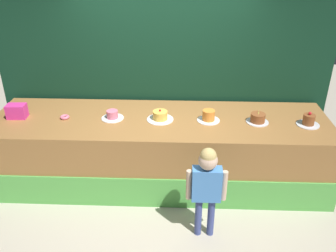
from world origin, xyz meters
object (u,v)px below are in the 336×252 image
at_px(child_figure, 207,181).
at_px(cake_far_right, 309,121).
at_px(donut, 65,117).
at_px(cake_center, 209,116).
at_px(cake_left, 160,116).
at_px(cake_right, 258,118).
at_px(cake_far_left, 112,115).
at_px(pink_box, 17,111).

bearing_deg(child_figure, cake_far_right, 36.24).
distance_m(child_figure, donut, 2.08).
xyz_separation_m(cake_center, cake_far_right, (1.25, -0.07, -0.00)).
xyz_separation_m(donut, cake_left, (1.25, 0.01, 0.03)).
height_order(donut, cake_left, cake_left).
relative_size(cake_left, cake_far_right, 1.21).
distance_m(cake_left, cake_right, 1.25).
bearing_deg(cake_far_right, cake_left, 177.82).
distance_m(cake_far_left, cake_right, 1.87).
bearing_deg(cake_right, child_figure, -124.34).
bearing_deg(cake_right, pink_box, 179.77).
distance_m(donut, cake_left, 1.25).
height_order(donut, cake_far_left, cake_far_left).
distance_m(child_figure, cake_far_right, 1.65).
relative_size(child_figure, cake_center, 3.90).
bearing_deg(cake_center, pink_box, -179.76).
bearing_deg(child_figure, cake_right, 55.66).
xyz_separation_m(child_figure, cake_far_right, (1.31, 0.96, 0.27)).
distance_m(child_figure, cake_center, 1.07).
bearing_deg(child_figure, cake_far_left, 138.51).
xyz_separation_m(cake_left, cake_right, (1.25, -0.02, 0.00)).
xyz_separation_m(cake_center, cake_right, (0.62, -0.02, -0.01)).
xyz_separation_m(pink_box, donut, (0.62, -0.00, -0.07)).
bearing_deg(cake_far_left, cake_left, -0.97).
bearing_deg(child_figure, pink_box, 157.17).
bearing_deg(pink_box, donut, -0.20).
relative_size(cake_center, cake_right, 1.03).
distance_m(cake_far_left, cake_far_right, 2.49).
distance_m(pink_box, cake_far_left, 1.25).
height_order(cake_far_left, cake_left, cake_left).
xyz_separation_m(pink_box, cake_left, (1.87, 0.01, -0.04)).
distance_m(cake_left, cake_far_right, 1.87).
bearing_deg(cake_right, cake_far_right, -4.31).
bearing_deg(donut, cake_left, 0.63).
xyz_separation_m(child_figure, cake_right, (0.69, 1.01, 0.26)).
bearing_deg(cake_right, cake_left, 178.89).
height_order(pink_box, cake_left, pink_box).
bearing_deg(cake_far_right, pink_box, 179.09).
xyz_separation_m(cake_far_left, cake_left, (0.62, -0.01, 0.01)).
distance_m(donut, cake_far_left, 0.62).
bearing_deg(cake_far_right, cake_center, 176.78).
distance_m(cake_center, cake_right, 0.62).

